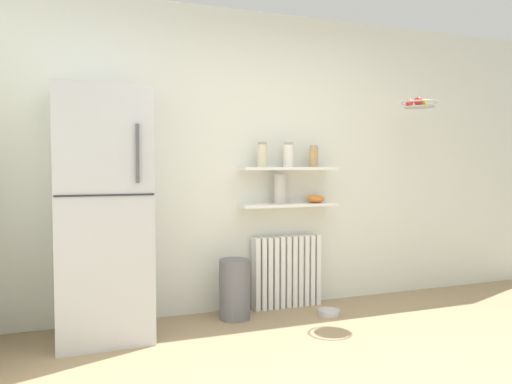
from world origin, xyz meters
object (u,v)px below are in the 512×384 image
Objects in this scene: refrigerator at (101,214)px; storage_jar_2 at (314,156)px; shelf_bowl at (316,199)px; pet_food_bowl at (329,313)px; radiator at (287,271)px; vase at (280,189)px; hanging_fruit_basket at (419,103)px; storage_jar_1 at (288,155)px; trash_bin at (234,289)px; storage_jar_0 at (262,155)px.

storage_jar_2 is at bearing 6.78° from refrigerator.
shelf_bowl reaches higher than pet_food_bowl.
radiator is 2.44× the size of vase.
storage_jar_2 is (0.25, -0.03, 1.03)m from radiator.
hanging_fruit_basket reaches higher than refrigerator.
storage_jar_1 is 1.19× the size of pet_food_bowl.
radiator is at bearing 8.88° from refrigerator.
radiator is at bearing 173.72° from shelf_bowl.
storage_jar_2 is 0.40× the size of trash_bin.
hanging_fruit_basket is at bearing -20.22° from storage_jar_2.
refrigerator reaches higher than shelf_bowl.
refrigerator is 9.27× the size of storage_jar_2.
vase is at bearing -159.88° from radiator.
radiator is 3.24× the size of storage_jar_2.
trash_bin is at bearing -169.81° from shelf_bowl.
refrigerator reaches higher than storage_jar_2.
pet_food_bowl is at bearing -14.82° from trash_bin.
storage_jar_1 reaches higher than radiator.
hanging_fruit_basket is (2.74, -0.11, 0.91)m from refrigerator.
pet_food_bowl is at bearing -49.89° from vase.
trash_bin is at bearing 3.90° from refrigerator.
shelf_bowl is (0.52, 0.00, -0.39)m from storage_jar_0.
radiator is at bearing 20.12° from vase.
hanging_fruit_basket is (1.13, -0.36, 1.50)m from radiator.
pet_food_bowl is at bearing -58.61° from storage_jar_1.
storage_jar_2 is at bearing -6.87° from radiator.
pet_food_bowl is (0.30, -0.35, -1.03)m from vase.
refrigerator reaches higher than storage_jar_1.
storage_jar_2 is at bearing 0.00° from storage_jar_1.
hanging_fruit_basket reaches higher than shelf_bowl.
refrigerator is 1.24m from trash_bin.
storage_jar_0 is at bearing 142.78° from pet_food_bowl.
shelf_bowl is (0.02, 0.00, -0.38)m from storage_jar_2.
refrigerator is 8.41× the size of storage_jar_1.
storage_jar_2 is (0.25, 0.00, -0.01)m from storage_jar_1.
vase reaches higher than shelf_bowl.
storage_jar_2 is at bearing 0.00° from storage_jar_0.
radiator is 1.06m from storage_jar_2.
storage_jar_2 is at bearing 180.00° from shelf_bowl.
vase is 0.95m from trash_bin.
trash_bin is 1.49× the size of hanging_fruit_basket.
storage_jar_2 is 0.44m from vase.
storage_jar_1 is 1.33× the size of shelf_bowl.
refrigerator is 1.68m from storage_jar_1.
storage_jar_0 reaches higher than storage_jar_2.
storage_jar_0 is 0.82× the size of vase.
storage_jar_2 is at bearing 0.00° from vase.
storage_jar_0 is at bearing 180.00° from shelf_bowl.
hanging_fruit_basket reaches higher than storage_jar_2.
refrigerator is 5.48× the size of hanging_fruit_basket.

